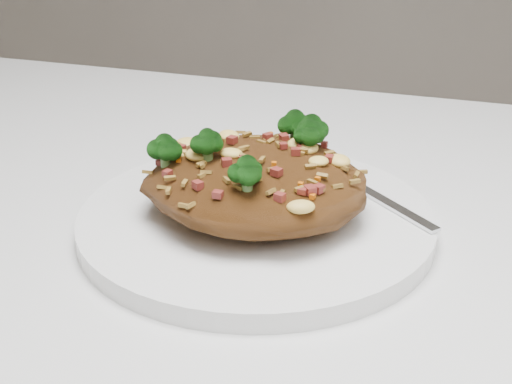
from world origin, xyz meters
TOP-DOWN VIEW (x-y plane):
  - plate at (-0.09, 0.05)m, footprint 0.25×0.25m
  - fried_rice at (-0.09, 0.05)m, footprint 0.15×0.14m
  - fork at (-0.02, 0.10)m, footprint 0.13×0.12m

SIDE VIEW (x-z plane):
  - plate at x=-0.09m, z-range 0.75..0.76m
  - fork at x=-0.02m, z-range 0.76..0.77m
  - fried_rice at x=-0.09m, z-range 0.76..0.83m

